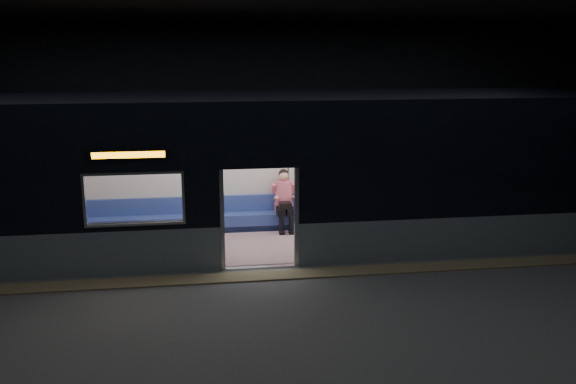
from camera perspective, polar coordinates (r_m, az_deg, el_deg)
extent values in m
cube|color=#47494C|center=(11.45, -2.09, -8.93)|extent=(24.00, 14.00, 0.01)
cube|color=black|center=(10.61, -2.33, 16.82)|extent=(24.00, 14.00, 0.04)
cube|color=black|center=(17.64, -4.63, 7.37)|extent=(24.00, 0.04, 5.00)
cube|color=black|center=(4.16, 8.34, -13.15)|extent=(24.00, 0.04, 5.00)
cube|color=#8C7F59|center=(11.95, -2.38, -7.85)|extent=(22.80, 0.50, 0.03)
cube|color=gray|center=(12.79, -24.92, -5.62)|extent=(8.30, 0.12, 0.90)
cube|color=gray|center=(13.60, 18.19, -3.92)|extent=(8.30, 0.12, 0.90)
cube|color=black|center=(13.23, 18.69, 2.71)|extent=(8.30, 0.12, 2.30)
cube|color=black|center=(11.77, -2.76, 4.99)|extent=(1.40, 0.12, 1.15)
cube|color=#B7BABC|center=(12.07, -6.18, -2.65)|extent=(0.08, 0.14, 2.05)
cube|color=#B7BABC|center=(12.20, 0.79, -2.39)|extent=(0.08, 0.14, 2.05)
cube|color=black|center=(11.75, -14.70, 3.39)|extent=(1.50, 0.04, 0.18)
cube|color=#FF9A07|center=(11.75, -14.70, 3.38)|extent=(1.34, 0.03, 0.12)
cube|color=beige|center=(14.77, -3.79, 2.67)|extent=(18.00, 0.12, 3.20)
cube|color=black|center=(13.12, -3.40, 8.71)|extent=(18.00, 3.00, 0.15)
cube|color=gray|center=(13.78, -3.22, -4.91)|extent=(17.76, 2.76, 0.04)
cube|color=beige|center=(13.23, -3.35, 4.71)|extent=(17.76, 2.76, 0.10)
cube|color=navy|center=(14.78, -3.61, -2.73)|extent=(11.00, 0.48, 0.41)
cube|color=navy|center=(14.85, -3.70, -1.02)|extent=(11.00, 0.10, 0.40)
cube|color=#805D6A|center=(12.82, -17.72, -5.91)|extent=(4.40, 0.48, 0.41)
cube|color=#805D6A|center=(13.38, 11.48, -4.72)|extent=(4.40, 0.48, 0.41)
cylinder|color=silver|center=(12.32, -7.22, -1.64)|extent=(0.04, 0.04, 2.26)
cylinder|color=silver|center=(14.52, -7.41, 0.66)|extent=(0.04, 0.04, 2.26)
cylinder|color=silver|center=(12.49, 1.52, -1.32)|extent=(0.04, 0.04, 2.26)
cylinder|color=silver|center=(14.66, 0.03, 0.90)|extent=(0.04, 0.04, 2.26)
cylinder|color=silver|center=(14.36, -3.70, 3.78)|extent=(11.00, 0.03, 0.03)
cube|color=black|center=(14.54, -0.73, -1.78)|extent=(0.18, 0.51, 0.17)
cube|color=black|center=(14.57, 0.16, -1.74)|extent=(0.18, 0.51, 0.17)
cylinder|color=black|center=(14.40, -0.60, -3.10)|extent=(0.12, 0.12, 0.43)
cylinder|color=black|center=(14.43, 0.30, -3.06)|extent=(0.12, 0.12, 0.43)
cube|color=#DE667A|center=(14.75, -0.40, -1.47)|extent=(0.43, 0.24, 0.22)
cylinder|color=#DE667A|center=(14.69, -0.42, 0.00)|extent=(0.44, 0.44, 0.56)
sphere|color=tan|center=(14.58, -0.41, 1.51)|extent=(0.23, 0.23, 0.23)
sphere|color=black|center=(14.61, -0.43, 1.71)|extent=(0.24, 0.24, 0.24)
cube|color=black|center=(14.44, -0.27, -1.24)|extent=(0.36, 0.34, 0.14)
cube|color=white|center=(15.89, 14.53, 2.54)|extent=(0.97, 0.03, 0.63)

